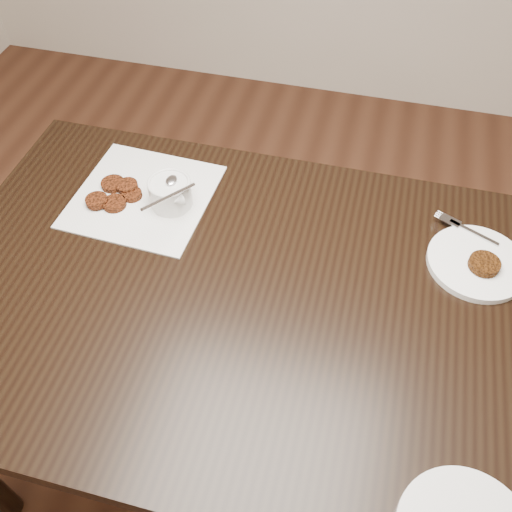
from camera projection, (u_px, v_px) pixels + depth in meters
The scene contains 6 objects.
floor at pixel (248, 448), 1.73m from camera, with size 4.00×4.00×0.00m, color #522E1C.
table at pixel (257, 380), 1.47m from camera, with size 1.43×0.92×0.75m, color black.
napkin at pixel (143, 196), 1.38m from camera, with size 0.33×0.33×0.00m, color silver.
sauce_ramekin at pixel (169, 182), 1.31m from camera, with size 0.14×0.14×0.14m, color silver, non-canonical shape.
patty_cluster at pixel (118, 193), 1.37m from camera, with size 0.19×0.19×0.02m, color maroon, non-canonical shape.
plate_with_patty at pixel (478, 260), 1.23m from camera, with size 0.22×0.22×0.03m, color white, non-canonical shape.
Camera 1 is at (0.19, -0.64, 1.71)m, focal length 39.11 mm.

